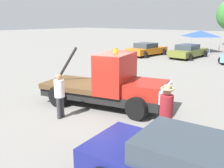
{
  "coord_description": "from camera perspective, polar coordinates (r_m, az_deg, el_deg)",
  "views": [
    {
      "loc": [
        6.85,
        -7.91,
        3.67
      ],
      "look_at": [
        0.5,
        0.0,
        1.05
      ],
      "focal_mm": 40.0,
      "sensor_mm": 36.0,
      "label": 1
    }
  ],
  "objects": [
    {
      "name": "ground_plane",
      "position": [
        11.09,
        -2.02,
        -4.85
      ],
      "size": [
        160.0,
        160.0,
        0.0
      ],
      "primitive_type": "plane",
      "color": "gray"
    },
    {
      "name": "tow_truck",
      "position": [
        10.66,
        -0.41,
        -0.16
      ],
      "size": [
        5.8,
        3.19,
        2.54
      ],
      "rotation": [
        0.0,
        0.0,
        0.24
      ],
      "color": "black",
      "rests_on": "ground"
    },
    {
      "name": "person_near_truck",
      "position": [
        7.57,
        12.3,
        -5.84
      ],
      "size": [
        0.41,
        0.41,
        1.84
      ],
      "rotation": [
        0.0,
        0.0,
        6.21
      ],
      "color": "#847051",
      "rests_on": "ground"
    },
    {
      "name": "person_at_hood",
      "position": [
        9.6,
        -11.89,
        -1.97
      ],
      "size": [
        0.39,
        0.39,
        1.73
      ],
      "rotation": [
        0.0,
        0.0,
        3.4
      ],
      "color": "#38383D",
      "rests_on": "ground"
    },
    {
      "name": "parked_car_orange",
      "position": [
        26.62,
        7.94,
        7.84
      ],
      "size": [
        2.87,
        4.92,
        1.34
      ],
      "rotation": [
        0.0,
        0.0,
        1.46
      ],
      "color": "orange",
      "rests_on": "ground"
    },
    {
      "name": "parked_car_olive",
      "position": [
        25.93,
        17.0,
        7.17
      ],
      "size": [
        2.73,
        4.94,
        1.34
      ],
      "rotation": [
        0.0,
        0.0,
        1.5
      ],
      "color": "olive",
      "rests_on": "ground"
    },
    {
      "name": "canopy_tent_blue",
      "position": [
        31.22,
        19.57,
        10.81
      ],
      "size": [
        3.57,
        3.57,
        2.46
      ],
      "color": "#9E9EA3",
      "rests_on": "ground"
    },
    {
      "name": "traffic_cone",
      "position": [
        13.4,
        9.87,
        -0.5
      ],
      "size": [
        0.4,
        0.4,
        0.55
      ],
      "color": "black",
      "rests_on": "ground"
    }
  ]
}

